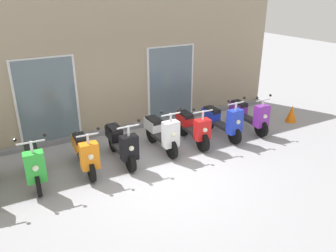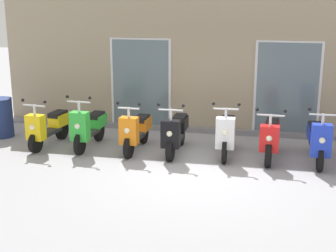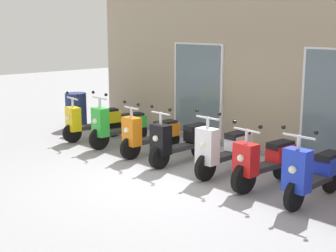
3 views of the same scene
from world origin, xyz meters
name	(u,v)px [view 1 (image 1 of 3)]	position (x,y,z in m)	size (l,w,h in m)	color
ground_plane	(162,174)	(0.00, 0.00, 0.00)	(40.00, 40.00, 0.00)	#939399
storefront_facade	(111,69)	(0.00, 2.99, 1.78)	(10.80, 0.50, 3.67)	gray
scooter_green	(34,163)	(-2.51, 0.97, 0.49)	(0.59, 1.56, 1.29)	black
scooter_orange	(85,152)	(-1.42, 1.00, 0.46)	(0.53, 1.55, 1.20)	black
scooter_black	(121,143)	(-0.54, 1.02, 0.46)	(0.58, 1.59, 1.21)	black
scooter_white	(162,132)	(0.55, 1.05, 0.50)	(0.58, 1.53, 1.26)	black
scooter_red	(192,127)	(1.47, 1.06, 0.45)	(0.61, 1.58, 1.19)	black
scooter_blue	(222,120)	(2.41, 1.01, 0.48)	(0.59, 1.62, 1.26)	black
scooter_purple	(249,114)	(3.38, 1.03, 0.48)	(0.54, 1.62, 1.19)	black
traffic_cone	(292,114)	(4.98, 0.89, 0.26)	(0.32, 0.32, 0.52)	orange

